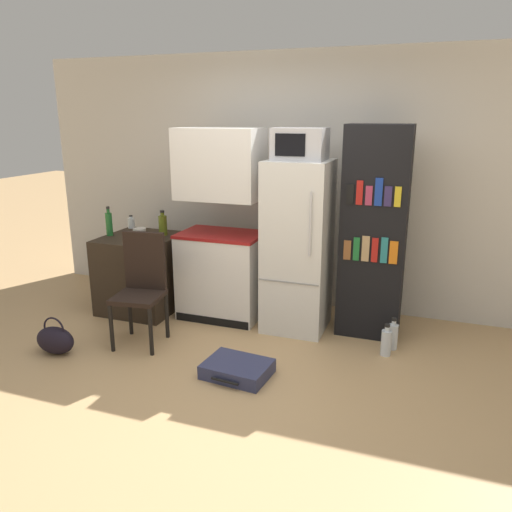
{
  "coord_description": "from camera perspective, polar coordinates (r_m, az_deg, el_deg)",
  "views": [
    {
      "loc": [
        1.32,
        -3.08,
        1.99
      ],
      "look_at": [
        -0.09,
        0.85,
        0.81
      ],
      "focal_mm": 35.0,
      "sensor_mm": 36.0,
      "label": 1
    }
  ],
  "objects": [
    {
      "name": "side_table",
      "position": [
        5.38,
        -12.89,
        -1.89
      ],
      "size": [
        0.74,
        0.76,
        0.79
      ],
      "color": "#2D2319",
      "rests_on": "ground_plane"
    },
    {
      "name": "bottle_olive_oil",
      "position": [
        5.27,
        -10.6,
        3.53
      ],
      "size": [
        0.09,
        0.09,
        0.26
      ],
      "color": "#566619",
      "rests_on": "side_table"
    },
    {
      "name": "microwave",
      "position": [
        4.54,
        5.06,
        12.64
      ],
      "size": [
        0.46,
        0.36,
        0.28
      ],
      "color": "#B7B7BC",
      "rests_on": "refrigerator"
    },
    {
      "name": "kitchen_hutch",
      "position": [
        4.94,
        -4.02,
        2.69
      ],
      "size": [
        0.82,
        0.56,
        1.88
      ],
      "color": "white",
      "rests_on": "ground_plane"
    },
    {
      "name": "bookshelf",
      "position": [
        4.63,
        13.29,
        2.53
      ],
      "size": [
        0.57,
        0.38,
        1.92
      ],
      "color": "black",
      "rests_on": "ground_plane"
    },
    {
      "name": "refrigerator",
      "position": [
        4.69,
        4.79,
        1.06
      ],
      "size": [
        0.58,
        0.61,
        1.61
      ],
      "color": "silver",
      "rests_on": "ground_plane"
    },
    {
      "name": "ground_plane",
      "position": [
        3.9,
        -3.07,
        -14.97
      ],
      "size": [
        24.0,
        24.0,
        0.0
      ],
      "primitive_type": "plane",
      "color": "tan"
    },
    {
      "name": "bottle_clear_short",
      "position": [
        5.69,
        -14.08,
        3.71
      ],
      "size": [
        0.08,
        0.08,
        0.14
      ],
      "color": "silver",
      "rests_on": "side_table"
    },
    {
      "name": "bottle_green_tall",
      "position": [
        5.38,
        -16.45,
        3.6
      ],
      "size": [
        0.07,
        0.07,
        0.3
      ],
      "color": "#1E6028",
      "rests_on": "side_table"
    },
    {
      "name": "handbag",
      "position": [
        4.69,
        -21.97,
        -8.88
      ],
      "size": [
        0.36,
        0.2,
        0.33
      ],
      "color": "black",
      "rests_on": "ground_plane"
    },
    {
      "name": "bowl",
      "position": [
        5.49,
        -13.18,
        2.91
      ],
      "size": [
        0.14,
        0.14,
        0.04
      ],
      "color": "silver",
      "rests_on": "side_table"
    },
    {
      "name": "water_bottle_middle",
      "position": [
        4.47,
        14.65,
        -9.49
      ],
      "size": [
        0.09,
        0.09,
        0.29
      ],
      "color": "silver",
      "rests_on": "ground_plane"
    },
    {
      "name": "suitcase_large_flat",
      "position": [
        4.05,
        -2.15,
        -12.78
      ],
      "size": [
        0.54,
        0.44,
        0.11
      ],
      "rotation": [
        0.0,
        0.0,
        -0.09
      ],
      "color": "navy",
      "rests_on": "ground_plane"
    },
    {
      "name": "chair",
      "position": [
        4.56,
        -12.9,
        -2.71
      ],
      "size": [
        0.45,
        0.45,
        1.0
      ],
      "rotation": [
        0.0,
        0.0,
        0.14
      ],
      "color": "black",
      "rests_on": "ground_plane"
    },
    {
      "name": "wall_back",
      "position": [
        5.25,
        7.32,
        8.19
      ],
      "size": [
        6.4,
        0.1,
        2.62
      ],
      "color": "beige",
      "rests_on": "ground_plane"
    },
    {
      "name": "water_bottle_front",
      "position": [
        4.6,
        15.37,
        -8.79
      ],
      "size": [
        0.09,
        0.09,
        0.29
      ],
      "color": "silver",
      "rests_on": "ground_plane"
    }
  ]
}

